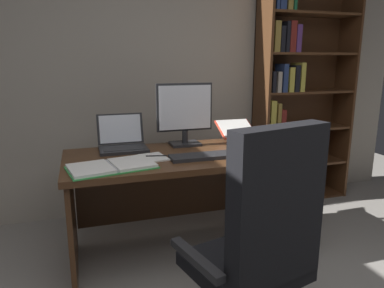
{
  "coord_description": "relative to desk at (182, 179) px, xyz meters",
  "views": [
    {
      "loc": [
        -0.66,
        -0.77,
        1.37
      ],
      "look_at": [
        0.04,
        1.44,
        0.83
      ],
      "focal_mm": 33.36,
      "sensor_mm": 36.0,
      "label": 1
    }
  ],
  "objects": [
    {
      "name": "wall_back",
      "position": [
        -0.0,
        0.88,
        0.72
      ],
      "size": [
        5.1,
        0.12,
        2.52
      ],
      "primitive_type": "cube",
      "color": "#A89E8E",
      "rests_on": "ground"
    },
    {
      "name": "desk",
      "position": [
        0.0,
        0.0,
        0.0
      ],
      "size": [
        1.6,
        0.75,
        0.75
      ],
      "color": "#4C2D19",
      "rests_on": "ground"
    },
    {
      "name": "bookshelf",
      "position": [
        1.31,
        0.66,
        0.54
      ],
      "size": [
        0.96,
        0.31,
        2.16
      ],
      "color": "#4C2D19",
      "rests_on": "ground"
    },
    {
      "name": "office_chair",
      "position": [
        0.07,
        -1.01,
        -0.07
      ],
      "size": [
        0.69,
        0.6,
        1.12
      ],
      "rotation": [
        0.0,
        0.0,
        0.25
      ],
      "color": "#232326",
      "rests_on": "ground"
    },
    {
      "name": "monitor",
      "position": [
        0.07,
        0.17,
        0.44
      ],
      "size": [
        0.42,
        0.16,
        0.46
      ],
      "color": "#232326",
      "rests_on": "desk"
    },
    {
      "name": "laptop",
      "position": [
        -0.39,
        0.18,
        0.26
      ],
      "size": [
        0.33,
        0.3,
        0.24
      ],
      "color": "#232326",
      "rests_on": "desk"
    },
    {
      "name": "keyboard",
      "position": [
        0.07,
        -0.22,
        0.22
      ],
      "size": [
        0.42,
        0.15,
        0.02
      ],
      "primitive_type": "cube",
      "color": "#232326",
      "rests_on": "desk"
    },
    {
      "name": "computer_mouse",
      "position": [
        0.37,
        -0.22,
        0.23
      ],
      "size": [
        0.06,
        0.1,
        0.04
      ],
      "primitive_type": "ellipsoid",
      "color": "#232326",
      "rests_on": "desk"
    },
    {
      "name": "reading_stand_with_book",
      "position": [
        0.53,
        0.24,
        0.28
      ],
      "size": [
        0.29,
        0.29,
        0.14
      ],
      "color": "#232326",
      "rests_on": "desk"
    },
    {
      "name": "open_binder",
      "position": [
        -0.51,
        -0.27,
        0.22
      ],
      "size": [
        0.55,
        0.38,
        0.02
      ],
      "rotation": [
        0.0,
        0.0,
        0.2
      ],
      "color": "green",
      "rests_on": "desk"
    },
    {
      "name": "notepad",
      "position": [
        -0.23,
        -0.12,
        0.21
      ],
      "size": [
        0.18,
        0.23,
        0.01
      ],
      "primitive_type": "cube",
      "rotation": [
        0.0,
        0.0,
        0.16
      ],
      "color": "white",
      "rests_on": "desk"
    },
    {
      "name": "pen",
      "position": [
        -0.21,
        -0.12,
        0.22
      ],
      "size": [
        0.14,
        0.04,
        0.01
      ],
      "primitive_type": "cylinder",
      "rotation": [
        0.0,
        1.57,
        -0.21
      ],
      "color": "black",
      "rests_on": "notepad"
    }
  ]
}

